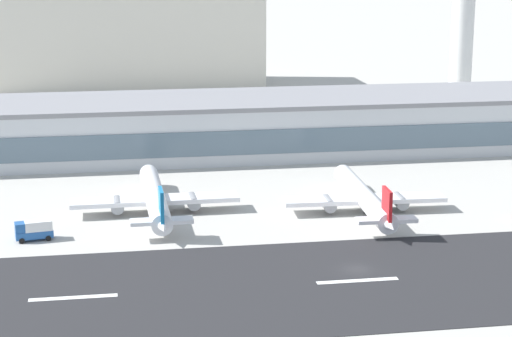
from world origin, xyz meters
TOP-DOWN VIEW (x-y plane):
  - ground_plane at (0.00, 0.00)m, footprint 1400.00×1400.00m
  - runway_strip at (0.00, -4.74)m, footprint 800.00×36.84m
  - runway_centreline_dash_3 at (-41.30, -4.74)m, footprint 12.00×1.20m
  - runway_centreline_dash_4 at (-1.19, -4.74)m, footprint 12.00×1.20m
  - terminal_building at (-7.17, 82.18)m, footprint 212.36×29.96m
  - control_tower at (63.59, 121.46)m, footprint 12.27×12.27m
  - distant_hotel_block at (-29.35, 192.49)m, footprint 93.46×31.29m
  - airliner_blue_tail_gate_0 at (-27.83, 34.09)m, footprint 30.26×40.74m
  - airliner_red_tail_gate_1 at (9.45, 28.69)m, footprint 29.62×39.78m
  - service_box_truck_0 at (-48.30, 22.17)m, footprint 6.31×3.49m

SIDE VIEW (x-z plane):
  - ground_plane at x=0.00m, z-range 0.00..0.00m
  - runway_strip at x=0.00m, z-range 0.00..0.08m
  - runway_centreline_dash_3 at x=-41.30m, z-range 0.08..0.09m
  - runway_centreline_dash_4 at x=-1.19m, z-range 0.08..0.09m
  - service_box_truck_0 at x=-48.30m, z-range 0.16..3.41m
  - airliner_red_tail_gate_1 at x=9.45m, z-range -1.50..6.80m
  - airliner_blue_tail_gate_0 at x=-27.83m, z-range -1.54..6.96m
  - terminal_building at x=-7.17m, z-range 0.00..12.90m
  - distant_hotel_block at x=-29.35m, z-range 0.00..33.92m
  - control_tower at x=63.59m, z-range 4.43..48.23m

